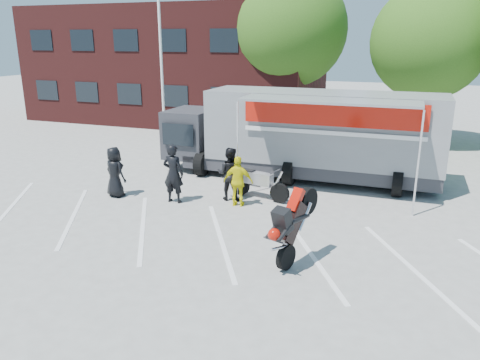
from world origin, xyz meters
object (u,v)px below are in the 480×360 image
Objects in this scene: tree_mid at (429,42)px; parked_motorcycle at (260,199)px; transporter_truck at (307,179)px; spectator_leather_b at (173,174)px; tree_left at (290,29)px; stunt_bike_rider at (301,260)px; spectator_leather_a at (115,172)px; spectator_leather_c at (230,174)px; flagpole at (165,40)px; spectator_hivis at (238,182)px.

tree_mid reaches higher than parked_motorcycle.
spectator_leather_b reaches higher than transporter_truck.
stunt_bike_rider is (4.49, -15.47, -5.57)m from tree_left.
parked_motorcycle is (2.15, -11.55, -5.57)m from tree_left.
transporter_truck is at bearing -124.60° from spectator_leather_a.
stunt_bike_rider is at bearing 151.02° from spectator_leather_b.
transporter_truck is 5.37× the size of spectator_leather_b.
spectator_leather_c is at bearing -84.04° from tree_left.
tree_mid is 0.75× the size of transporter_truck.
spectator_leather_b is at bearing -130.58° from transporter_truck.
stunt_bike_rider is 1.14× the size of spectator_leather_c.
spectator_leather_b is 1.82m from spectator_leather_c.
flagpole is 0.78× the size of transporter_truck.
spectator_leather_c is (1.25, -11.96, -4.69)m from tree_left.
spectator_leather_c is (1.60, 0.87, -0.08)m from spectator_leather_b.
tree_left reaches higher than stunt_bike_rider.
flagpole reaches higher than parked_motorcycle.
transporter_truck reaches higher than spectator_hivis.
flagpole is 9.12m from spectator_leather_c.
spectator_leather_c reaches higher than stunt_bike_rider.
flagpole reaches higher than tree_mid.
transporter_truck is at bearing -125.22° from spectator_leather_c.
tree_left is 5.37× the size of spectator_hivis.
tree_left is 4.51× the size of spectator_leather_b.
parked_motorcycle is 1.15× the size of spectator_leather_b.
parked_motorcycle is 2.97m from spectator_leather_b.
tree_mid is at bearing 62.90° from transporter_truck.
transporter_truck is 4.05m from spectator_hivis.
stunt_bike_rider is 7.42m from spectator_leather_a.
spectator_leather_b is (-4.84, 2.64, 0.96)m from stunt_bike_rider.
spectator_leather_a is at bearing -100.71° from tree_left.
parked_motorcycle is (-4.85, -10.55, -4.94)m from tree_mid.
spectator_leather_b is at bearing 170.61° from stunt_bike_rider.
transporter_truck is 6.88m from stunt_bike_rider.
stunt_bike_rider is at bearing -99.84° from tree_mid.
transporter_truck is at bearing -116.68° from tree_mid.
transporter_truck is 5.86× the size of spectator_leather_c.
flagpole is 12.31m from tree_mid.
spectator_leather_c is at bearing -120.44° from transporter_truck.
parked_motorcycle is 1.25× the size of spectator_leather_c.
tree_mid is 9.96m from transporter_truck.
transporter_truck is 3.84m from spectator_leather_c.
spectator_leather_a is (1.79, -6.99, -4.21)m from flagpole.
stunt_bike_rider is at bearing -78.93° from transporter_truck.
tree_mid is 4.37× the size of spectator_leather_c.
spectator_leather_b is 2.12m from spectator_hivis.
spectator_leather_b is at bearing -121.85° from tree_mid.
spectator_leather_b reaches higher than stunt_bike_rider.
tree_mid is 4.01× the size of spectator_leather_b.
spectator_leather_c reaches higher than parked_motorcycle.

